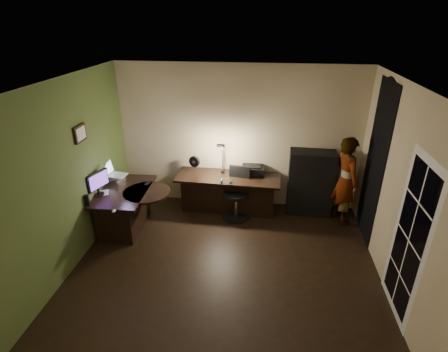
# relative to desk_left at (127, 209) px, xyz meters

# --- Properties ---
(floor) EXTENTS (4.50, 4.00, 0.01)m
(floor) POSITION_rel_desk_left_xyz_m (1.83, -0.82, -0.38)
(floor) COLOR black
(floor) RESTS_ON ground
(ceiling) EXTENTS (4.50, 4.00, 0.01)m
(ceiling) POSITION_rel_desk_left_xyz_m (1.83, -0.82, 2.33)
(ceiling) COLOR silver
(ceiling) RESTS_ON floor
(wall_back) EXTENTS (4.50, 0.01, 2.70)m
(wall_back) POSITION_rel_desk_left_xyz_m (1.83, 1.18, 0.98)
(wall_back) COLOR #C8B48E
(wall_back) RESTS_ON floor
(wall_front) EXTENTS (4.50, 0.01, 2.70)m
(wall_front) POSITION_rel_desk_left_xyz_m (1.83, -2.83, 0.98)
(wall_front) COLOR #C8B48E
(wall_front) RESTS_ON floor
(wall_left) EXTENTS (0.01, 4.00, 2.70)m
(wall_left) POSITION_rel_desk_left_xyz_m (-0.42, -0.82, 0.98)
(wall_left) COLOR #C8B48E
(wall_left) RESTS_ON floor
(wall_right) EXTENTS (0.01, 4.00, 2.70)m
(wall_right) POSITION_rel_desk_left_xyz_m (4.08, -0.82, 0.98)
(wall_right) COLOR #C8B48E
(wall_right) RESTS_ON floor
(green_wall_overlay) EXTENTS (0.00, 4.00, 2.70)m
(green_wall_overlay) POSITION_rel_desk_left_xyz_m (-0.41, -0.82, 0.98)
(green_wall_overlay) COLOR #4A602B
(green_wall_overlay) RESTS_ON floor
(arched_doorway) EXTENTS (0.01, 0.90, 2.60)m
(arched_doorway) POSITION_rel_desk_left_xyz_m (4.07, 0.33, 0.93)
(arched_doorway) COLOR black
(arched_doorway) RESTS_ON floor
(french_door) EXTENTS (0.02, 0.92, 2.10)m
(french_door) POSITION_rel_desk_left_xyz_m (4.07, -1.37, 0.68)
(french_door) COLOR white
(french_door) RESTS_ON floor
(framed_picture) EXTENTS (0.04, 0.30, 0.25)m
(framed_picture) POSITION_rel_desk_left_xyz_m (-0.39, -0.37, 1.48)
(framed_picture) COLOR black
(framed_picture) RESTS_ON wall_left
(desk_left) EXTENTS (0.83, 1.31, 0.74)m
(desk_left) POSITION_rel_desk_left_xyz_m (0.00, 0.00, 0.00)
(desk_left) COLOR black
(desk_left) RESTS_ON floor
(desk_right) EXTENTS (1.94, 0.74, 0.72)m
(desk_right) POSITION_rel_desk_left_xyz_m (1.68, 0.81, -0.01)
(desk_right) COLOR black
(desk_right) RESTS_ON floor
(cabinet) EXTENTS (0.83, 0.43, 1.22)m
(cabinet) POSITION_rel_desk_left_xyz_m (3.20, 0.96, 0.24)
(cabinet) COLOR black
(cabinet) RESTS_ON floor
(laptop_stand) EXTENTS (0.32, 0.30, 0.11)m
(laptop_stand) POSITION_rel_desk_left_xyz_m (-0.28, 0.32, 0.42)
(laptop_stand) COLOR silver
(laptop_stand) RESTS_ON desk_left
(laptop) EXTENTS (0.38, 0.36, 0.24)m
(laptop) POSITION_rel_desk_left_xyz_m (-0.24, 0.32, 0.60)
(laptop) COLOR silver
(laptop) RESTS_ON laptop_stand
(monitor) EXTENTS (0.22, 0.45, 0.29)m
(monitor) POSITION_rel_desk_left_xyz_m (-0.35, -0.20, 0.51)
(monitor) COLOR black
(monitor) RESTS_ON desk_left
(mouse) EXTENTS (0.07, 0.09, 0.03)m
(mouse) POSITION_rel_desk_left_xyz_m (0.12, -0.70, 0.38)
(mouse) COLOR silver
(mouse) RESTS_ON desk_left
(phone) EXTENTS (0.09, 0.14, 0.01)m
(phone) POSITION_rel_desk_left_xyz_m (0.31, 0.30, 0.37)
(phone) COLOR black
(phone) RESTS_ON desk_left
(pen) EXTENTS (0.01, 0.13, 0.01)m
(pen) POSITION_rel_desk_left_xyz_m (0.02, -0.19, 0.37)
(pen) COLOR black
(pen) RESTS_ON desk_left
(speaker) EXTENTS (0.09, 0.09, 0.18)m
(speaker) POSITION_rel_desk_left_xyz_m (-0.36, -0.55, 0.46)
(speaker) COLOR black
(speaker) RESTS_ON desk_left
(notepad) EXTENTS (0.21, 0.25, 0.01)m
(notepad) POSITION_rel_desk_left_xyz_m (-0.29, -0.13, 0.37)
(notepad) COLOR silver
(notepad) RESTS_ON desk_left
(desk_fan) EXTENTS (0.24, 0.19, 0.33)m
(desk_fan) POSITION_rel_desk_left_xyz_m (1.03, 0.96, 0.50)
(desk_fan) COLOR black
(desk_fan) RESTS_ON desk_right
(headphones) EXTENTS (0.21, 0.10, 0.10)m
(headphones) POSITION_rel_desk_left_xyz_m (1.68, 0.55, 0.38)
(headphones) COLOR #10498F
(headphones) RESTS_ON desk_right
(printer) EXTENTS (0.42, 0.33, 0.18)m
(printer) POSITION_rel_desk_left_xyz_m (2.13, 0.98, 0.43)
(printer) COLOR black
(printer) RESTS_ON desk_right
(desk_lamp) EXTENTS (0.25, 0.36, 0.72)m
(desk_lamp) POSITION_rel_desk_left_xyz_m (1.56, 0.96, 0.69)
(desk_lamp) COLOR black
(desk_lamp) RESTS_ON desk_right
(office_chair) EXTENTS (0.61, 0.61, 0.94)m
(office_chair) POSITION_rel_desk_left_xyz_m (1.86, 0.60, 0.10)
(office_chair) COLOR black
(office_chair) RESTS_ON floor
(person) EXTENTS (0.58, 0.68, 1.60)m
(person) POSITION_rel_desk_left_xyz_m (3.76, 0.73, 0.43)
(person) COLOR #D8A88C
(person) RESTS_ON floor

